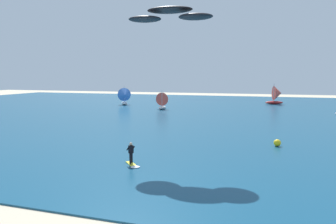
# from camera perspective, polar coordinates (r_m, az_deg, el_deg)

# --- Properties ---
(ocean) EXTENTS (160.00, 90.00, 0.10)m
(ocean) POSITION_cam_1_polar(r_m,az_deg,el_deg) (57.80, 11.03, 0.02)
(ocean) COLOR navy
(ocean) RESTS_ON ground
(kitesurfer) EXTENTS (1.73, 1.83, 1.67)m
(kitesurfer) POSITION_cam_1_polar(r_m,az_deg,el_deg) (23.30, -6.78, -8.33)
(kitesurfer) COLOR yellow
(kitesurfer) RESTS_ON ocean
(kite) EXTENTS (7.29, 2.60, 1.09)m
(kite) POSITION_cam_1_polar(r_m,az_deg,el_deg) (26.60, 0.32, 17.74)
(kite) COLOR black
(sailboat_near_shore) EXTENTS (2.70, 3.18, 3.72)m
(sailboat_near_shore) POSITION_cam_1_polar(r_m,az_deg,el_deg) (61.41, -0.94, 2.19)
(sailboat_near_shore) COLOR white
(sailboat_near_shore) RESTS_ON ocean
(sailboat_mid_right) EXTENTS (4.27, 3.73, 4.82)m
(sailboat_mid_right) POSITION_cam_1_polar(r_m,az_deg,el_deg) (75.69, 19.70, 3.04)
(sailboat_mid_right) COLOR maroon
(sailboat_mid_right) RESTS_ON ocean
(sailboat_far_left) EXTENTS (3.54, 3.89, 4.32)m
(sailboat_far_left) POSITION_cam_1_polar(r_m,az_deg,el_deg) (70.63, -8.13, 2.95)
(sailboat_far_left) COLOR white
(sailboat_far_left) RESTS_ON ocean
(marker_buoy) EXTENTS (0.67, 0.67, 0.67)m
(marker_buoy) POSITION_cam_1_polar(r_m,az_deg,el_deg) (30.85, 19.76, -5.45)
(marker_buoy) COLOR yellow
(marker_buoy) RESTS_ON ocean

